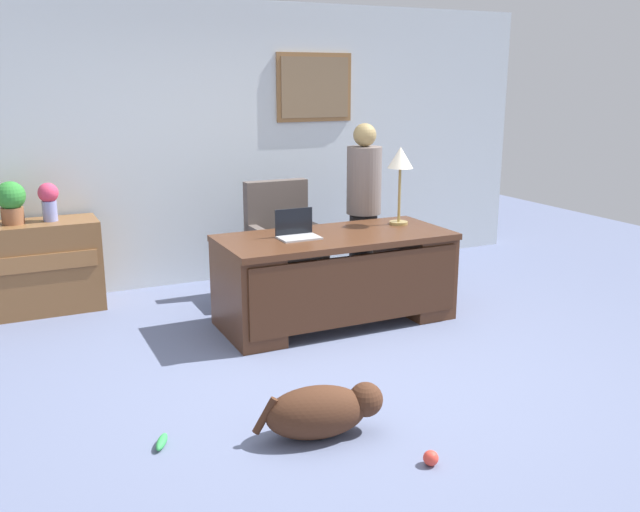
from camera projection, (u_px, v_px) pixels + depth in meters
name	position (u px, v px, depth m)	size (l,w,h in m)	color
ground_plane	(334.00, 370.00, 4.83)	(12.00, 12.00, 0.00)	slate
back_wall	(217.00, 144.00, 6.77)	(7.00, 0.16, 2.70)	silver
desk	(337.00, 275.00, 5.68)	(1.90, 0.86, 0.74)	#4C2B19
credenza	(8.00, 270.00, 5.87)	(1.50, 0.50, 0.79)	brown
armchair	(283.00, 246.00, 6.37)	(0.60, 0.59, 1.06)	#564C47
person_standing	(364.00, 208.00, 6.41)	(0.32, 0.32, 1.59)	#262323
dog_lying	(323.00, 411.00, 3.90)	(0.76, 0.40, 0.30)	#472819
laptop	(297.00, 231.00, 5.50)	(0.32, 0.22, 0.22)	#B2B5BA
desk_lamp	(400.00, 163.00, 5.89)	(0.22, 0.22, 0.67)	#9E8447
vase_with_flowers	(49.00, 199.00, 5.89)	(0.17, 0.17, 0.33)	#8790D0
potted_plant	(11.00, 201.00, 5.76)	(0.24, 0.24, 0.36)	brown
dog_toy_ball	(431.00, 458.00, 3.63)	(0.08, 0.08, 0.08)	#E53F33
dog_toy_bone	(162.00, 442.00, 3.82)	(0.18, 0.05, 0.05)	green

